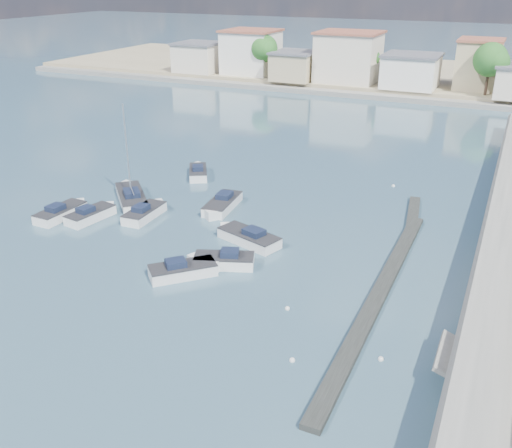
{
  "coord_description": "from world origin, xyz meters",
  "views": [
    {
      "loc": [
        12.99,
        -21.69,
        18.84
      ],
      "look_at": [
        -3.53,
        14.13,
        1.4
      ],
      "focal_mm": 40.0,
      "sensor_mm": 36.0,
      "label": 1
    }
  ],
  "objects_px": {
    "motorboat_e": "(146,213)",
    "sailboat": "(131,196)",
    "motorboat_d": "(221,261)",
    "motorboat_f": "(198,172)",
    "motorboat_b": "(93,214)",
    "motorboat_g": "(221,205)",
    "motorboat_a": "(63,212)",
    "motorboat_c": "(247,237)",
    "motorboat_h": "(186,270)"
  },
  "relations": [
    {
      "from": "motorboat_e",
      "to": "sailboat",
      "type": "relative_size",
      "value": 0.55
    },
    {
      "from": "motorboat_e",
      "to": "sailboat",
      "type": "height_order",
      "value": "sailboat"
    },
    {
      "from": "motorboat_e",
      "to": "sailboat",
      "type": "distance_m",
      "value": 4.32
    },
    {
      "from": "motorboat_d",
      "to": "motorboat_f",
      "type": "distance_m",
      "value": 19.69
    },
    {
      "from": "motorboat_b",
      "to": "motorboat_e",
      "type": "bearing_deg",
      "value": 29.94
    },
    {
      "from": "motorboat_b",
      "to": "motorboat_g",
      "type": "height_order",
      "value": "same"
    },
    {
      "from": "motorboat_a",
      "to": "sailboat",
      "type": "xyz_separation_m",
      "value": [
        2.98,
        5.47,
        0.03
      ]
    },
    {
      "from": "motorboat_c",
      "to": "motorboat_e",
      "type": "height_order",
      "value": "same"
    },
    {
      "from": "motorboat_c",
      "to": "motorboat_d",
      "type": "distance_m",
      "value": 4.32
    },
    {
      "from": "motorboat_h",
      "to": "motorboat_d",
      "type": "bearing_deg",
      "value": 55.25
    },
    {
      "from": "motorboat_b",
      "to": "motorboat_d",
      "type": "xyz_separation_m",
      "value": [
        13.66,
        -2.95,
        -0.0
      ]
    },
    {
      "from": "motorboat_d",
      "to": "motorboat_a",
      "type": "bearing_deg",
      "value": 171.99
    },
    {
      "from": "motorboat_b",
      "to": "motorboat_g",
      "type": "distance_m",
      "value": 10.82
    },
    {
      "from": "motorboat_b",
      "to": "motorboat_h",
      "type": "bearing_deg",
      "value": -22.74
    },
    {
      "from": "motorboat_g",
      "to": "motorboat_a",
      "type": "bearing_deg",
      "value": -148.71
    },
    {
      "from": "motorboat_g",
      "to": "sailboat",
      "type": "relative_size",
      "value": 0.64
    },
    {
      "from": "motorboat_d",
      "to": "sailboat",
      "type": "height_order",
      "value": "sailboat"
    },
    {
      "from": "motorboat_f",
      "to": "motorboat_h",
      "type": "bearing_deg",
      "value": -62.08
    },
    {
      "from": "motorboat_b",
      "to": "sailboat",
      "type": "relative_size",
      "value": 0.54
    },
    {
      "from": "motorboat_g",
      "to": "motorboat_h",
      "type": "relative_size",
      "value": 1.29
    },
    {
      "from": "motorboat_g",
      "to": "motorboat_c",
      "type": "bearing_deg",
      "value": -45.78
    },
    {
      "from": "motorboat_c",
      "to": "sailboat",
      "type": "bearing_deg",
      "value": 165.41
    },
    {
      "from": "motorboat_b",
      "to": "motorboat_f",
      "type": "relative_size",
      "value": 1.07
    },
    {
      "from": "motorboat_d",
      "to": "motorboat_e",
      "type": "bearing_deg",
      "value": 152.4
    },
    {
      "from": "sailboat",
      "to": "motorboat_b",
      "type": "bearing_deg",
      "value": -94.43
    },
    {
      "from": "motorboat_d",
      "to": "motorboat_e",
      "type": "height_order",
      "value": "same"
    },
    {
      "from": "motorboat_b",
      "to": "motorboat_h",
      "type": "relative_size",
      "value": 1.09
    },
    {
      "from": "motorboat_b",
      "to": "motorboat_e",
      "type": "relative_size",
      "value": 0.98
    },
    {
      "from": "motorboat_g",
      "to": "motorboat_d",
      "type": "bearing_deg",
      "value": -62.29
    },
    {
      "from": "motorboat_d",
      "to": "motorboat_g",
      "type": "height_order",
      "value": "same"
    },
    {
      "from": "motorboat_f",
      "to": "motorboat_h",
      "type": "xyz_separation_m",
      "value": [
        9.72,
        -18.34,
        0.0
      ]
    },
    {
      "from": "motorboat_g",
      "to": "motorboat_b",
      "type": "bearing_deg",
      "value": -144.53
    },
    {
      "from": "motorboat_b",
      "to": "motorboat_f",
      "type": "height_order",
      "value": "same"
    },
    {
      "from": "motorboat_d",
      "to": "motorboat_g",
      "type": "xyz_separation_m",
      "value": [
        -4.85,
        9.23,
        0.0
      ]
    },
    {
      "from": "motorboat_c",
      "to": "motorboat_a",
      "type": "bearing_deg",
      "value": -172.84
    },
    {
      "from": "motorboat_e",
      "to": "motorboat_f",
      "type": "relative_size",
      "value": 1.1
    },
    {
      "from": "motorboat_d",
      "to": "motorboat_g",
      "type": "distance_m",
      "value": 10.42
    },
    {
      "from": "motorboat_f",
      "to": "motorboat_h",
      "type": "relative_size",
      "value": 1.02
    },
    {
      "from": "motorboat_g",
      "to": "motorboat_h",
      "type": "xyz_separation_m",
      "value": [
        3.35,
        -11.38,
        -0.0
      ]
    },
    {
      "from": "motorboat_f",
      "to": "motorboat_g",
      "type": "relative_size",
      "value": 0.79
    },
    {
      "from": "motorboat_a",
      "to": "sailboat",
      "type": "distance_m",
      "value": 6.23
    },
    {
      "from": "motorboat_c",
      "to": "motorboat_h",
      "type": "relative_size",
      "value": 1.27
    },
    {
      "from": "motorboat_c",
      "to": "motorboat_d",
      "type": "xyz_separation_m",
      "value": [
        0.07,
        -4.32,
        -0.0
      ]
    },
    {
      "from": "motorboat_f",
      "to": "sailboat",
      "type": "relative_size",
      "value": 0.5
    },
    {
      "from": "motorboat_b",
      "to": "motorboat_h",
      "type": "xyz_separation_m",
      "value": [
        12.16,
        -5.1,
        0.0
      ]
    },
    {
      "from": "motorboat_c",
      "to": "sailboat",
      "type": "height_order",
      "value": "sailboat"
    },
    {
      "from": "motorboat_a",
      "to": "motorboat_f",
      "type": "relative_size",
      "value": 1.14
    },
    {
      "from": "motorboat_h",
      "to": "motorboat_c",
      "type": "bearing_deg",
      "value": 77.64
    },
    {
      "from": "motorboat_d",
      "to": "motorboat_c",
      "type": "bearing_deg",
      "value": 90.98
    },
    {
      "from": "motorboat_d",
      "to": "motorboat_h",
      "type": "distance_m",
      "value": 2.62
    }
  ]
}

